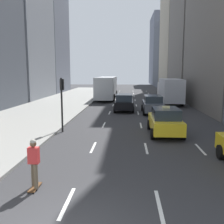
{
  "coord_description": "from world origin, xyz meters",
  "views": [
    {
      "loc": [
        1.65,
        -5.4,
        3.96
      ],
      "look_at": [
        0.64,
        10.54,
        1.53
      ],
      "focal_mm": 42.0,
      "sensor_mm": 36.0,
      "label": 1
    }
  ],
  "objects_px": {
    "taxi_second": "(165,121)",
    "skateboarder": "(34,162)",
    "sedan_silver_behind": "(153,104)",
    "box_truck": "(170,90)",
    "sedan_black_near": "(124,102)",
    "city_bus": "(107,87)",
    "traffic_light_pole": "(62,96)"
  },
  "relations": [
    {
      "from": "taxi_second",
      "to": "skateboarder",
      "type": "height_order",
      "value": "taxi_second"
    },
    {
      "from": "taxi_second",
      "to": "city_bus",
      "type": "distance_m",
      "value": 23.1
    },
    {
      "from": "sedan_silver_behind",
      "to": "traffic_light_pole",
      "type": "height_order",
      "value": "traffic_light_pole"
    },
    {
      "from": "sedan_silver_behind",
      "to": "skateboarder",
      "type": "height_order",
      "value": "sedan_silver_behind"
    },
    {
      "from": "taxi_second",
      "to": "box_truck",
      "type": "height_order",
      "value": "box_truck"
    },
    {
      "from": "sedan_silver_behind",
      "to": "city_bus",
      "type": "bearing_deg",
      "value": 112.33
    },
    {
      "from": "sedan_silver_behind",
      "to": "traffic_light_pole",
      "type": "bearing_deg",
      "value": -129.01
    },
    {
      "from": "sedan_black_near",
      "to": "traffic_light_pole",
      "type": "height_order",
      "value": "traffic_light_pole"
    },
    {
      "from": "taxi_second",
      "to": "sedan_silver_behind",
      "type": "relative_size",
      "value": 0.95
    },
    {
      "from": "taxi_second",
      "to": "skateboarder",
      "type": "distance_m",
      "value": 9.97
    },
    {
      "from": "box_truck",
      "to": "skateboarder",
      "type": "xyz_separation_m",
      "value": [
        -8.33,
        -24.91,
        -0.75
      ]
    },
    {
      "from": "sedan_black_near",
      "to": "city_bus",
      "type": "xyz_separation_m",
      "value": [
        -2.81,
        12.05,
        0.91
      ]
    },
    {
      "from": "city_bus",
      "to": "box_truck",
      "type": "bearing_deg",
      "value": -34.46
    },
    {
      "from": "traffic_light_pole",
      "to": "box_truck",
      "type": "bearing_deg",
      "value": 59.51
    },
    {
      "from": "taxi_second",
      "to": "sedan_black_near",
      "type": "bearing_deg",
      "value": 105.15
    },
    {
      "from": "taxi_second",
      "to": "sedan_black_near",
      "type": "distance_m",
      "value": 10.72
    },
    {
      "from": "box_truck",
      "to": "skateboarder",
      "type": "distance_m",
      "value": 26.28
    },
    {
      "from": "traffic_light_pole",
      "to": "taxi_second",
      "type": "bearing_deg",
      "value": -3.38
    },
    {
      "from": "sedan_black_near",
      "to": "skateboarder",
      "type": "bearing_deg",
      "value": -98.34
    },
    {
      "from": "sedan_silver_behind",
      "to": "city_bus",
      "type": "distance_m",
      "value": 14.8
    },
    {
      "from": "sedan_black_near",
      "to": "skateboarder",
      "type": "xyz_separation_m",
      "value": [
        -2.73,
        -18.64,
        0.08
      ]
    },
    {
      "from": "taxi_second",
      "to": "skateboarder",
      "type": "bearing_deg",
      "value": -123.71
    },
    {
      "from": "skateboarder",
      "to": "sedan_silver_behind",
      "type": "bearing_deg",
      "value": 71.99
    },
    {
      "from": "sedan_silver_behind",
      "to": "box_truck",
      "type": "height_order",
      "value": "box_truck"
    },
    {
      "from": "sedan_black_near",
      "to": "traffic_light_pole",
      "type": "relative_size",
      "value": 1.35
    },
    {
      "from": "sedan_black_near",
      "to": "skateboarder",
      "type": "height_order",
      "value": "skateboarder"
    },
    {
      "from": "box_truck",
      "to": "traffic_light_pole",
      "type": "relative_size",
      "value": 2.33
    },
    {
      "from": "sedan_black_near",
      "to": "box_truck",
      "type": "bearing_deg",
      "value": 48.25
    },
    {
      "from": "city_bus",
      "to": "skateboarder",
      "type": "bearing_deg",
      "value": -89.85
    },
    {
      "from": "taxi_second",
      "to": "box_truck",
      "type": "distance_m",
      "value": 16.87
    },
    {
      "from": "box_truck",
      "to": "taxi_second",
      "type": "bearing_deg",
      "value": -99.56
    },
    {
      "from": "sedan_silver_behind",
      "to": "box_truck",
      "type": "relative_size",
      "value": 0.55
    }
  ]
}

